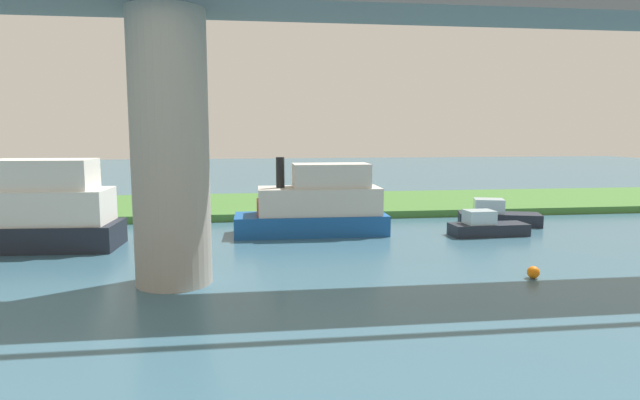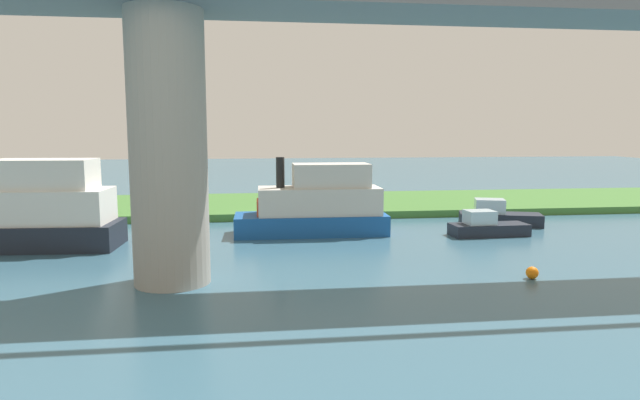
{
  "view_description": "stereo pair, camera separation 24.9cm",
  "coord_description": "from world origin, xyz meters",
  "px_view_note": "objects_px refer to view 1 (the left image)",
  "views": [
    {
      "loc": [
        2.89,
        35.68,
        5.98
      ],
      "look_at": [
        -1.29,
        5.0,
        2.0
      ],
      "focal_mm": 30.75,
      "sensor_mm": 36.0,
      "label": 1
    },
    {
      "loc": [
        2.64,
        35.72,
        5.98
      ],
      "look_at": [
        -1.29,
        5.0,
        2.0
      ],
      "focal_mm": 30.75,
      "sensor_mm": 36.0,
      "label": 2
    }
  ],
  "objects_px": {
    "riverboat_paddlewheel": "(26,213)",
    "marker_buoy": "(533,272)",
    "motorboat_red": "(47,227)",
    "bridge_pylon": "(170,150)",
    "houseboat_blue": "(316,206)",
    "motorboat_white": "(486,226)",
    "mooring_post": "(328,203)",
    "skiff_small": "(497,216)",
    "person_on_bank": "(334,196)"
  },
  "relations": [
    {
      "from": "bridge_pylon",
      "to": "houseboat_blue",
      "type": "distance_m",
      "value": 12.17
    },
    {
      "from": "riverboat_paddlewheel",
      "to": "motorboat_red",
      "type": "distance_m",
      "value": 3.87
    },
    {
      "from": "motorboat_red",
      "to": "houseboat_blue",
      "type": "bearing_deg",
      "value": 173.94
    },
    {
      "from": "houseboat_blue",
      "to": "riverboat_paddlewheel",
      "type": "bearing_deg",
      "value": 7.57
    },
    {
      "from": "bridge_pylon",
      "to": "mooring_post",
      "type": "relative_size",
      "value": 12.6
    },
    {
      "from": "riverboat_paddlewheel",
      "to": "motorboat_white",
      "type": "distance_m",
      "value": 24.54
    },
    {
      "from": "riverboat_paddlewheel",
      "to": "bridge_pylon",
      "type": "bearing_deg",
      "value": 137.62
    },
    {
      "from": "riverboat_paddlewheel",
      "to": "marker_buoy",
      "type": "height_order",
      "value": "riverboat_paddlewheel"
    },
    {
      "from": "motorboat_white",
      "to": "motorboat_red",
      "type": "distance_m",
      "value": 25.06
    },
    {
      "from": "mooring_post",
      "to": "riverboat_paddlewheel",
      "type": "height_order",
      "value": "riverboat_paddlewheel"
    },
    {
      "from": "riverboat_paddlewheel",
      "to": "motorboat_white",
      "type": "height_order",
      "value": "riverboat_paddlewheel"
    },
    {
      "from": "mooring_post",
      "to": "houseboat_blue",
      "type": "bearing_deg",
      "value": 75.94
    },
    {
      "from": "mooring_post",
      "to": "houseboat_blue",
      "type": "relative_size",
      "value": 0.09
    },
    {
      "from": "motorboat_red",
      "to": "skiff_small",
      "type": "distance_m",
      "value": 26.98
    },
    {
      "from": "mooring_post",
      "to": "skiff_small",
      "type": "distance_m",
      "value": 11.3
    },
    {
      "from": "person_on_bank",
      "to": "motorboat_red",
      "type": "relative_size",
      "value": 0.31
    },
    {
      "from": "bridge_pylon",
      "to": "marker_buoy",
      "type": "height_order",
      "value": "bridge_pylon"
    },
    {
      "from": "skiff_small",
      "to": "marker_buoy",
      "type": "bearing_deg",
      "value": 70.91
    },
    {
      "from": "person_on_bank",
      "to": "houseboat_blue",
      "type": "relative_size",
      "value": 0.16
    },
    {
      "from": "marker_buoy",
      "to": "bridge_pylon",
      "type": "bearing_deg",
      "value": -5.03
    },
    {
      "from": "houseboat_blue",
      "to": "skiff_small",
      "type": "distance_m",
      "value": 11.82
    },
    {
      "from": "bridge_pylon",
      "to": "riverboat_paddlewheel",
      "type": "xyz_separation_m",
      "value": [
        8.15,
        -7.43,
        -3.38
      ]
    },
    {
      "from": "person_on_bank",
      "to": "houseboat_blue",
      "type": "distance_m",
      "value": 8.25
    },
    {
      "from": "riverboat_paddlewheel",
      "to": "marker_buoy",
      "type": "distance_m",
      "value": 24.14
    },
    {
      "from": "houseboat_blue",
      "to": "marker_buoy",
      "type": "height_order",
      "value": "houseboat_blue"
    },
    {
      "from": "riverboat_paddlewheel",
      "to": "houseboat_blue",
      "type": "relative_size",
      "value": 1.13
    },
    {
      "from": "bridge_pylon",
      "to": "skiff_small",
      "type": "height_order",
      "value": "bridge_pylon"
    },
    {
      "from": "houseboat_blue",
      "to": "motorboat_red",
      "type": "bearing_deg",
      "value": -6.06
    },
    {
      "from": "motorboat_white",
      "to": "skiff_small",
      "type": "xyz_separation_m",
      "value": [
        -2.15,
        -3.2,
        0.07
      ]
    },
    {
      "from": "motorboat_red",
      "to": "marker_buoy",
      "type": "height_order",
      "value": "motorboat_red"
    },
    {
      "from": "bridge_pylon",
      "to": "motorboat_white",
      "type": "bearing_deg",
      "value": -154.96
    },
    {
      "from": "bridge_pylon",
      "to": "skiff_small",
      "type": "bearing_deg",
      "value": -149.63
    },
    {
      "from": "skiff_small",
      "to": "marker_buoy",
      "type": "xyz_separation_m",
      "value": [
        4.19,
        12.1,
        -0.34
      ]
    },
    {
      "from": "mooring_post",
      "to": "skiff_small",
      "type": "bearing_deg",
      "value": 152.51
    },
    {
      "from": "mooring_post",
      "to": "marker_buoy",
      "type": "relative_size",
      "value": 1.66
    },
    {
      "from": "houseboat_blue",
      "to": "skiff_small",
      "type": "relative_size",
      "value": 1.67
    },
    {
      "from": "motorboat_white",
      "to": "houseboat_blue",
      "type": "relative_size",
      "value": 0.51
    },
    {
      "from": "bridge_pylon",
      "to": "marker_buoy",
      "type": "xyz_separation_m",
      "value": [
        -14.32,
        1.26,
        -4.96
      ]
    },
    {
      "from": "mooring_post",
      "to": "motorboat_white",
      "type": "bearing_deg",
      "value": 133.07
    },
    {
      "from": "riverboat_paddlewheel",
      "to": "houseboat_blue",
      "type": "xyz_separation_m",
      "value": [
        -14.97,
        -1.99,
        -0.19
      ]
    },
    {
      "from": "bridge_pylon",
      "to": "person_on_bank",
      "type": "height_order",
      "value": "bridge_pylon"
    },
    {
      "from": "bridge_pylon",
      "to": "riverboat_paddlewheel",
      "type": "bearing_deg",
      "value": -42.38
    },
    {
      "from": "motorboat_white",
      "to": "marker_buoy",
      "type": "xyz_separation_m",
      "value": [
        2.04,
        8.9,
        -0.27
      ]
    },
    {
      "from": "riverboat_paddlewheel",
      "to": "motorboat_white",
      "type": "relative_size",
      "value": 2.22
    },
    {
      "from": "motorboat_white",
      "to": "marker_buoy",
      "type": "distance_m",
      "value": 9.13
    },
    {
      "from": "motorboat_white",
      "to": "skiff_small",
      "type": "height_order",
      "value": "skiff_small"
    },
    {
      "from": "motorboat_white",
      "to": "mooring_post",
      "type": "bearing_deg",
      "value": -46.93
    },
    {
      "from": "houseboat_blue",
      "to": "person_on_bank",
      "type": "bearing_deg",
      "value": -106.38
    },
    {
      "from": "bridge_pylon",
      "to": "motorboat_red",
      "type": "relative_size",
      "value": 2.36
    },
    {
      "from": "bridge_pylon",
      "to": "person_on_bank",
      "type": "bearing_deg",
      "value": -117.82
    }
  ]
}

